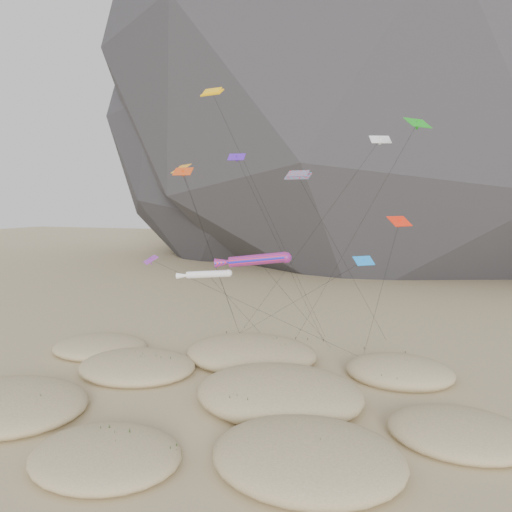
{
  "coord_description": "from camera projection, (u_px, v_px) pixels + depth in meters",
  "views": [
    {
      "loc": [
        15.73,
        -35.99,
        17.54
      ],
      "look_at": [
        -1.22,
        12.0,
        12.02
      ],
      "focal_mm": 35.0,
      "sensor_mm": 36.0,
      "label": 1
    }
  ],
  "objects": [
    {
      "name": "orange_parafoil",
      "position": [
        214.0,
        96.0,
        54.96
      ],
      "size": [
        12.13,
        12.0,
        30.07
      ],
      "color": "#FFB80D",
      "rests_on": "ground"
    },
    {
      "name": "dune_grass",
      "position": [
        234.0,
        390.0,
        44.35
      ],
      "size": [
        43.22,
        27.66,
        1.59
      ],
      "color": "black",
      "rests_on": "ground"
    },
    {
      "name": "kite_stakes",
      "position": [
        313.0,
        342.0,
        62.13
      ],
      "size": [
        23.18,
        5.53,
        0.3
      ],
      "color": "#3F2D1E",
      "rests_on": "ground"
    },
    {
      "name": "white_tube_kite",
      "position": [
        205.0,
        274.0,
        49.91
      ],
      "size": [
        5.78,
        14.61,
        10.9
      ],
      "color": "white",
      "rests_on": "ground"
    },
    {
      "name": "rainbow_tube_kite",
      "position": [
        255.0,
        260.0,
        48.97
      ],
      "size": [
        9.31,
        14.09,
        12.72
      ],
      "color": "#FF261A",
      "rests_on": "ground"
    },
    {
      "name": "rock_headland",
      "position": [
        405.0,
        8.0,
        142.17
      ],
      "size": [
        226.37,
        148.64,
        177.5
      ],
      "color": "black",
      "rests_on": "ground"
    },
    {
      "name": "multi_parafoil",
      "position": [
        300.0,
        178.0,
        46.96
      ],
      "size": [
        8.38,
        18.69,
        20.52
      ],
      "color": "red",
      "rests_on": "ground"
    },
    {
      "name": "dunes",
      "position": [
        222.0,
        388.0,
        45.42
      ],
      "size": [
        49.98,
        34.94,
        3.68
      ],
      "color": "#CCB789",
      "rests_on": "ground"
    },
    {
      "name": "delta_kites",
      "position": [
        283.0,
        194.0,
        49.44
      ],
      "size": [
        28.96,
        17.49,
        25.22
      ],
      "color": "#FF270D",
      "rests_on": "ground"
    },
    {
      "name": "ground",
      "position": [
        221.0,
        417.0,
        40.84
      ],
      "size": [
        500.0,
        500.0,
        0.0
      ],
      "primitive_type": "plane",
      "color": "#CCB789",
      "rests_on": "ground"
    }
  ]
}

